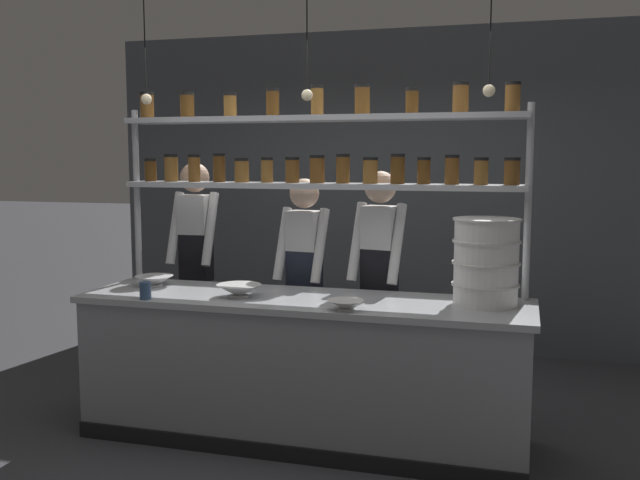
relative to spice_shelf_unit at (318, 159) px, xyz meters
name	(u,v)px	position (x,y,z in m)	size (l,w,h in m)	color
ground_plane	(303,438)	(0.00, -0.33, -1.79)	(40.00, 40.00, 0.00)	#3D3D42
back_wall	(379,191)	(0.00, 2.09, -0.31)	(5.25, 0.12, 2.96)	#4C5156
prep_counter	(303,369)	(0.00, -0.33, -1.33)	(2.85, 0.76, 0.92)	gray
spice_shelf_unit	(318,159)	(0.00, 0.00, 0.00)	(2.73, 0.28, 2.26)	#ADAFB5
chef_left	(196,258)	(-1.10, 0.42, -0.76)	(0.36, 0.31, 1.75)	black
chef_center	(304,277)	(-0.18, 0.27, -0.84)	(0.38, 0.31, 1.65)	black
chef_right	(379,276)	(0.37, 0.22, -0.80)	(0.39, 0.32, 1.70)	black
container_stack	(486,262)	(1.11, -0.23, -0.61)	(0.40, 0.40, 0.52)	white
prep_bowl_near_left	(239,291)	(-0.40, -0.41, -0.83)	(0.29, 0.29, 0.08)	white
prep_bowl_center_front	(346,305)	(0.34, -0.61, -0.84)	(0.21, 0.21, 0.06)	silver
prep_bowl_center_back	(154,281)	(-1.10, -0.22, -0.83)	(0.26, 0.26, 0.07)	white
serving_cup_front	(145,291)	(-0.93, -0.64, -0.81)	(0.07, 0.07, 0.11)	#334C70
pendant_light_row	(306,88)	(0.02, -0.33, 0.43)	(2.24, 0.07, 0.77)	black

